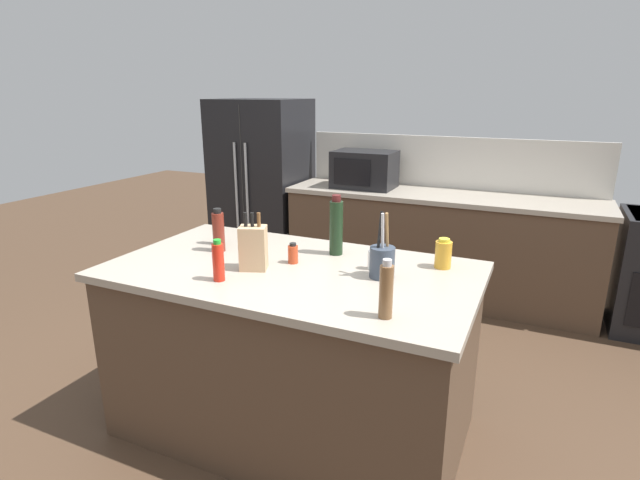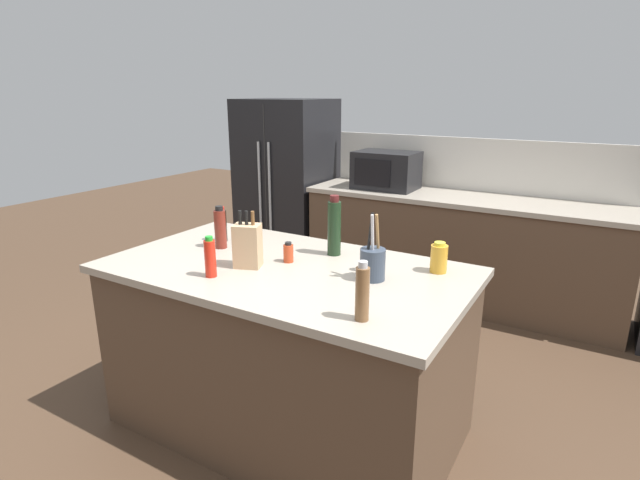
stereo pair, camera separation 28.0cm
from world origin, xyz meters
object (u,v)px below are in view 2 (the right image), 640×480
at_px(refrigerator, 287,185).
at_px(spice_jar_paprika, 288,253).
at_px(honey_jar, 439,258).
at_px(salt_shaker, 366,261).
at_px(utensil_crock, 373,263).
at_px(vinegar_bottle, 220,228).
at_px(microwave, 386,170).
at_px(knife_block, 248,245).
at_px(soy_sauce_bottle, 222,225).
at_px(hot_sauce_bottle, 210,258).
at_px(wine_bottle, 334,227).
at_px(pepper_grinder, 362,293).

xyz_separation_m(refrigerator, spice_jar_paprika, (1.50, -2.18, 0.13)).
bearing_deg(honey_jar, salt_shaker, -151.97).
height_order(refrigerator, honey_jar, refrigerator).
relative_size(utensil_crock, salt_shaker, 2.86).
relative_size(spice_jar_paprika, vinegar_bottle, 0.44).
xyz_separation_m(microwave, vinegar_bottle, (-0.09, -2.12, -0.05)).
xyz_separation_m(knife_block, salt_shaker, (0.54, 0.25, -0.06)).
height_order(honey_jar, soy_sauce_bottle, soy_sauce_bottle).
height_order(honey_jar, hot_sauce_bottle, hot_sauce_bottle).
distance_m(microwave, hot_sauce_bottle, 2.50).
relative_size(knife_block, vinegar_bottle, 1.20).
bearing_deg(utensil_crock, microwave, 111.86).
bearing_deg(soy_sauce_bottle, utensil_crock, -6.59).
distance_m(spice_jar_paprika, soy_sauce_bottle, 0.56).
height_order(knife_block, vinegar_bottle, knife_block).
xyz_separation_m(refrigerator, wine_bottle, (1.64, -1.95, 0.24)).
relative_size(honey_jar, wine_bottle, 0.47).
height_order(pepper_grinder, soy_sauce_bottle, pepper_grinder).
xyz_separation_m(knife_block, honey_jar, (0.85, 0.41, -0.04)).
xyz_separation_m(soy_sauce_bottle, vinegar_bottle, (0.08, -0.11, 0.02)).
distance_m(knife_block, vinegar_bottle, 0.37).
height_order(microwave, wine_bottle, microwave).
distance_m(honey_jar, vinegar_bottle, 1.21).
distance_m(salt_shaker, vinegar_bottle, 0.87).
bearing_deg(vinegar_bottle, soy_sauce_bottle, 126.67).
bearing_deg(soy_sauce_bottle, refrigerator, 114.77).
xyz_separation_m(refrigerator, salt_shaker, (1.90, -2.10, 0.13)).
bearing_deg(microwave, hot_sauce_bottle, -85.98).
height_order(utensil_crock, soy_sauce_bottle, utensil_crock).
bearing_deg(utensil_crock, refrigerator, 132.15).
relative_size(pepper_grinder, spice_jar_paprika, 2.25).
bearing_deg(utensil_crock, soy_sauce_bottle, 173.41).
bearing_deg(vinegar_bottle, honey_jar, 11.59).
distance_m(refrigerator, spice_jar_paprika, 2.65).
bearing_deg(pepper_grinder, utensil_crock, 109.62).
distance_m(honey_jar, pepper_grinder, 0.68).
relative_size(honey_jar, pepper_grinder, 0.63).
xyz_separation_m(refrigerator, pepper_grinder, (2.13, -2.60, 0.19)).
bearing_deg(soy_sauce_bottle, vinegar_bottle, -53.33).
height_order(salt_shaker, soy_sauce_bottle, soy_sauce_bottle).
xyz_separation_m(utensil_crock, pepper_grinder, (0.15, -0.42, 0.03)).
bearing_deg(knife_block, honey_jar, 4.84).
xyz_separation_m(utensil_crock, salt_shaker, (-0.08, 0.09, -0.03)).
distance_m(hot_sauce_bottle, soy_sauce_bottle, 0.59).
distance_m(microwave, vinegar_bottle, 2.12).
bearing_deg(utensil_crock, spice_jar_paprika, 179.37).
distance_m(pepper_grinder, hot_sauce_bottle, 0.83).
relative_size(knife_block, honey_jar, 1.90).
bearing_deg(wine_bottle, pepper_grinder, -53.32).
bearing_deg(microwave, soy_sauce_bottle, -94.76).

